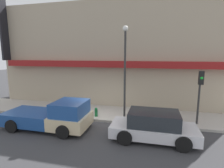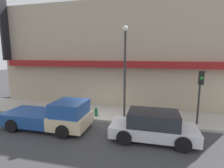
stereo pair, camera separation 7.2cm
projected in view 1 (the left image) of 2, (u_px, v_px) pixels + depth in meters
The scene contains 8 objects.
ground_plane at pixel (95, 122), 11.60m from camera, with size 80.00×80.00×0.00m, color #38383A.
sidewalk at pixel (102, 113), 13.15m from camera, with size 36.00×3.26×0.16m.
building at pixel (112, 55), 15.43m from camera, with size 19.80×3.80×10.10m.
pickup_truck at pixel (52, 116), 10.39m from camera, with size 5.19×2.28×1.75m.
parked_car at pixel (153, 126), 9.05m from camera, with size 4.38×2.04×1.52m.
fire_hydrant at pixel (96, 112), 12.11m from camera, with size 0.22×0.22×0.62m.
street_lamp at pixel (125, 62), 11.36m from camera, with size 0.36×0.36×6.05m.
traffic_light at pixel (200, 88), 10.38m from camera, with size 0.28×0.42×3.30m.
Camera 1 is at (3.65, -10.46, 4.39)m, focal length 28.00 mm.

